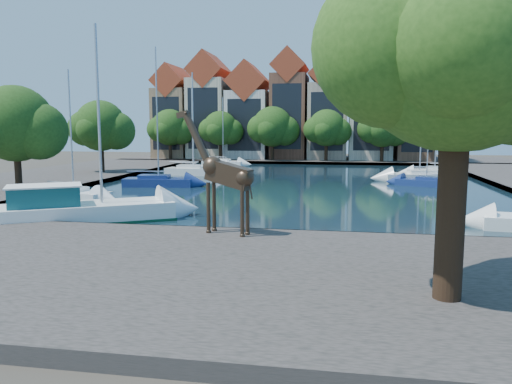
% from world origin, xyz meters
% --- Properties ---
extents(ground, '(160.00, 160.00, 0.00)m').
position_xyz_m(ground, '(0.00, 0.00, 0.00)').
color(ground, '#38332B').
rests_on(ground, ground).
extents(water_basin, '(38.00, 50.00, 0.08)m').
position_xyz_m(water_basin, '(0.00, 24.00, 0.04)').
color(water_basin, black).
rests_on(water_basin, ground).
extents(near_quay, '(50.00, 14.00, 0.50)m').
position_xyz_m(near_quay, '(0.00, -7.00, 0.25)').
color(near_quay, '#4A4340').
rests_on(near_quay, ground).
extents(far_quay, '(60.00, 16.00, 0.50)m').
position_xyz_m(far_quay, '(0.00, 56.00, 0.25)').
color(far_quay, '#4A4340').
rests_on(far_quay, ground).
extents(left_quay, '(14.00, 52.00, 0.50)m').
position_xyz_m(left_quay, '(-25.00, 24.00, 0.25)').
color(left_quay, '#4A4340').
rests_on(left_quay, ground).
extents(plane_tree, '(8.32, 6.40, 10.62)m').
position_xyz_m(plane_tree, '(7.62, -9.01, 7.67)').
color(plane_tree, '#332114').
rests_on(plane_tree, near_quay).
extents(townhouse_west_end, '(5.44, 9.18, 14.93)m').
position_xyz_m(townhouse_west_end, '(-23.00, 55.99, 7.36)').
color(townhouse_west_end, '#947250').
rests_on(townhouse_west_end, far_quay).
extents(townhouse_west_mid, '(5.94, 9.18, 16.79)m').
position_xyz_m(townhouse_west_mid, '(-17.00, 55.99, 8.23)').
color(townhouse_west_mid, beige).
rests_on(townhouse_west_mid, far_quay).
extents(townhouse_west_inner, '(6.43, 9.18, 15.15)m').
position_xyz_m(townhouse_west_inner, '(-10.50, 55.99, 7.35)').
color(townhouse_west_inner, silver).
rests_on(townhouse_west_inner, far_quay).
extents(townhouse_center, '(5.44, 9.18, 16.93)m').
position_xyz_m(townhouse_center, '(-4.00, 55.99, 8.36)').
color(townhouse_center, brown).
rests_on(townhouse_center, far_quay).
extents(townhouse_east_inner, '(5.94, 9.18, 15.79)m').
position_xyz_m(townhouse_east_inner, '(2.00, 55.99, 7.73)').
color(townhouse_east_inner, tan).
rests_on(townhouse_east_inner, far_quay).
extents(townhouse_east_mid, '(6.43, 9.18, 16.65)m').
position_xyz_m(townhouse_east_mid, '(8.50, 55.99, 8.10)').
color(townhouse_east_mid, beige).
rests_on(townhouse_east_mid, far_quay).
extents(townhouse_east_end, '(5.44, 9.18, 14.43)m').
position_xyz_m(townhouse_east_end, '(15.00, 55.99, 7.11)').
color(townhouse_east_end, brown).
rests_on(townhouse_east_end, far_quay).
extents(far_tree_far_west, '(7.28, 5.60, 7.68)m').
position_xyz_m(far_tree_far_west, '(-21.90, 50.49, 5.18)').
color(far_tree_far_west, '#332114').
rests_on(far_tree_far_west, far_quay).
extents(far_tree_west, '(6.76, 5.20, 7.36)m').
position_xyz_m(far_tree_west, '(-13.91, 50.49, 5.08)').
color(far_tree_west, '#332114').
rests_on(far_tree_west, far_quay).
extents(far_tree_mid_west, '(7.80, 6.00, 8.00)m').
position_xyz_m(far_tree_mid_west, '(-5.89, 50.49, 5.29)').
color(far_tree_mid_west, '#332114').
rests_on(far_tree_mid_west, far_quay).
extents(far_tree_mid_east, '(7.02, 5.40, 7.52)m').
position_xyz_m(far_tree_mid_east, '(2.10, 50.49, 5.13)').
color(far_tree_mid_east, '#332114').
rests_on(far_tree_mid_east, far_quay).
extents(far_tree_east, '(7.54, 5.80, 7.84)m').
position_xyz_m(far_tree_east, '(10.11, 50.49, 5.24)').
color(far_tree_east, '#332114').
rests_on(far_tree_east, far_quay).
extents(far_tree_far_east, '(6.76, 5.20, 7.36)m').
position_xyz_m(far_tree_far_east, '(18.09, 50.49, 5.08)').
color(far_tree_far_east, '#332114').
rests_on(far_tree_far_east, far_quay).
extents(side_tree_left_near, '(7.80, 6.00, 8.20)m').
position_xyz_m(side_tree_left_near, '(-20.89, 11.99, 5.49)').
color(side_tree_left_near, '#332114').
rests_on(side_tree_left_near, left_quay).
extents(side_tree_left_far, '(7.28, 5.60, 7.88)m').
position_xyz_m(side_tree_left_far, '(-21.90, 27.99, 5.38)').
color(side_tree_left_far, '#332114').
rests_on(side_tree_left_far, left_quay).
extents(giraffe_statue, '(3.92, 1.61, 5.71)m').
position_xyz_m(giraffe_statue, '(-1.00, -1.40, 3.31)').
color(giraffe_statue, '#37281B').
rests_on(giraffe_statue, near_quay).
extents(motorsailer, '(10.34, 7.97, 10.99)m').
position_xyz_m(motorsailer, '(-10.43, 1.82, 0.92)').
color(motorsailer, white).
rests_on(motorsailer, water_basin).
extents(sailboat_left_a, '(6.05, 3.51, 9.44)m').
position_xyz_m(sailboat_left_a, '(-15.00, 9.78, 0.61)').
color(sailboat_left_a, white).
rests_on(sailboat_left_a, water_basin).
extents(sailboat_left_b, '(6.40, 2.90, 12.34)m').
position_xyz_m(sailboat_left_b, '(-12.00, 19.13, 0.68)').
color(sailboat_left_b, navy).
rests_on(sailboat_left_b, water_basin).
extents(sailboat_left_c, '(6.35, 2.54, 11.29)m').
position_xyz_m(sailboat_left_c, '(-12.00, 29.98, 0.71)').
color(sailboat_left_c, silver).
rests_on(sailboat_left_c, water_basin).
extents(sailboat_left_d, '(5.31, 2.68, 9.68)m').
position_xyz_m(sailboat_left_d, '(-12.55, 31.49, 0.62)').
color(sailboat_left_d, white).
rests_on(sailboat_left_d, water_basin).
extents(sailboat_left_e, '(6.01, 2.74, 9.42)m').
position_xyz_m(sailboat_left_e, '(-12.00, 44.00, 0.59)').
color(sailboat_left_e, white).
rests_on(sailboat_left_e, water_basin).
extents(sailboat_right_b, '(5.56, 3.88, 11.14)m').
position_xyz_m(sailboat_right_b, '(12.00, 23.41, 0.58)').
color(sailboat_right_b, navy).
rests_on(sailboat_right_b, water_basin).
extents(sailboat_right_c, '(7.03, 3.28, 10.15)m').
position_xyz_m(sailboat_right_c, '(12.00, 27.74, 0.66)').
color(sailboat_right_c, silver).
rests_on(sailboat_right_c, water_basin).
extents(sailboat_right_d, '(5.63, 2.31, 10.70)m').
position_xyz_m(sailboat_right_d, '(14.36, 33.05, 0.70)').
color(sailboat_right_d, silver).
rests_on(sailboat_right_d, water_basin).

